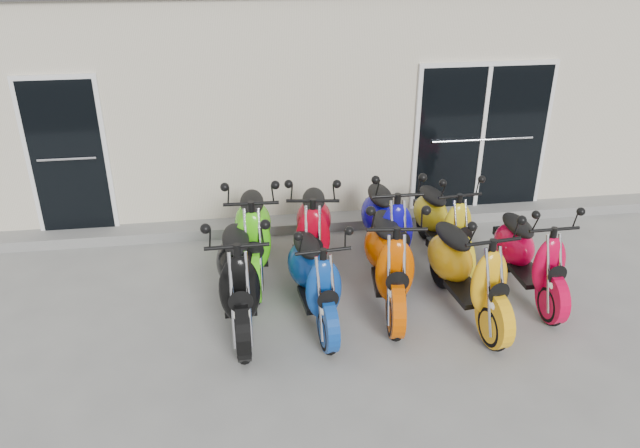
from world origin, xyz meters
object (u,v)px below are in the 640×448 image
Objects in this scene: scooter_back_red at (313,219)px; scooter_back_blue at (387,214)px; scooter_back_green at (253,222)px; scooter_front_red at (531,245)px; scooter_front_black at (238,264)px; scooter_back_yellow at (444,212)px; scooter_front_orange_b at (469,259)px; scooter_front_blue at (314,267)px; scooter_front_orange_a at (389,247)px.

scooter_back_blue is at bearing 7.27° from scooter_back_red.
scooter_back_blue is at bearing 2.18° from scooter_back_green.
scooter_front_black is at bearing -179.22° from scooter_front_red.
scooter_back_red is at bearing 177.42° from scooter_back_yellow.
scooter_front_orange_b is at bearing -162.42° from scooter_front_red.
scooter_back_blue is 1.11× the size of scooter_back_yellow.
scooter_front_red is (0.87, 0.29, -0.05)m from scooter_front_orange_b.
scooter_front_orange_a is (0.88, 0.20, 0.06)m from scooter_front_blue.
scooter_front_orange_a is 1.75m from scooter_back_green.
scooter_back_blue is at bearing -178.42° from scooter_back_yellow.
scooter_back_green is 1.70m from scooter_back_blue.
scooter_front_black is at bearing 168.83° from scooter_front_orange_b.
scooter_front_blue is at bearing -160.76° from scooter_front_orange_a.
scooter_back_red is at bearing 77.82° from scooter_front_blue.
scooter_back_blue reaches higher than scooter_front_red.
scooter_front_orange_b is at bearing -16.14° from scooter_front_orange_a.
scooter_front_orange_b is at bearing -26.05° from scooter_back_green.
scooter_back_blue is (1.08, 1.10, 0.05)m from scooter_front_blue.
scooter_front_orange_a is at bearing 3.83° from scooter_front_black.
scooter_back_yellow is (0.16, 1.33, -0.06)m from scooter_front_orange_b.
scooter_back_yellow is at bearing 4.24° from scooter_back_green.
scooter_back_yellow is at bearing 52.22° from scooter_front_orange_a.
scooter_front_orange_a reaches higher than scooter_back_red.
scooter_front_orange_b is 0.97× the size of scooter_back_green.
scooter_front_blue is 1.71m from scooter_front_orange_b.
scooter_back_red is (0.14, 1.11, 0.04)m from scooter_front_blue.
scooter_front_black is at bearing -168.43° from scooter_front_orange_a.
scooter_front_blue is 0.94× the size of scooter_front_orange_b.
scooter_front_blue is at bearing -152.62° from scooter_back_yellow.
scooter_back_red is 1.72m from scooter_back_yellow.
scooter_back_blue reaches higher than scooter_back_yellow.
scooter_front_blue is 2.58m from scooter_front_red.
scooter_front_red is 0.92× the size of scooter_back_blue.
scooter_front_blue is 0.91× the size of scooter_front_orange_a.
scooter_front_orange_b is 1.09× the size of scooter_back_yellow.
scooter_front_black reaches higher than scooter_back_blue.
scooter_front_red is 1.77m from scooter_back_blue.
scooter_back_red is at bearing 179.61° from scooter_back_blue.
scooter_front_black is 1.12× the size of scooter_front_red.
scooter_back_yellow is (0.97, 0.99, -0.08)m from scooter_front_orange_a.
scooter_front_blue is at bearing -4.58° from scooter_front_black.
scooter_front_orange_a is 1.03× the size of scooter_back_red.
scooter_front_red is at bearing -31.99° from scooter_back_blue.
scooter_front_blue is 1.25m from scooter_back_green.
scooter_front_black is 1.04× the size of scooter_front_orange_b.
scooter_front_orange_a is (1.71, 0.15, -0.01)m from scooter_front_black.
scooter_back_yellow is (-0.72, 1.04, -0.01)m from scooter_front_red.
scooter_front_red is at bearing -14.49° from scooter_back_green.
scooter_back_blue is at bearing 27.66° from scooter_front_black.
scooter_front_red is 2.62m from scooter_back_red.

